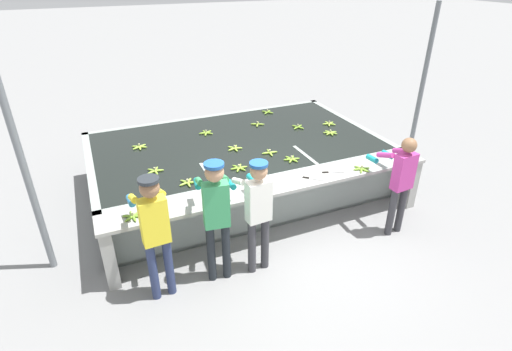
# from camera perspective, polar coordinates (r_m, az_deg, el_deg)

# --- Properties ---
(ground_plane) EXTENTS (80.00, 80.00, 0.00)m
(ground_plane) POSITION_cam_1_polar(r_m,az_deg,el_deg) (6.17, 4.12, -9.70)
(ground_plane) COLOR gray
(ground_plane) RESTS_ON ground
(wash_tank) EXTENTS (5.13, 3.07, 0.92)m
(wash_tank) POSITION_cam_1_polar(r_m,az_deg,el_deg) (7.47, -2.73, 1.66)
(wash_tank) COLOR gray
(wash_tank) RESTS_ON ground
(work_ledge) EXTENTS (5.13, 0.45, 0.92)m
(work_ledge) POSITION_cam_1_polar(r_m,az_deg,el_deg) (5.96, 3.35, -3.42)
(work_ledge) COLOR #9E9E99
(work_ledge) RESTS_ON ground
(worker_0) EXTENTS (0.43, 0.73, 1.70)m
(worker_0) POSITION_cam_1_polar(r_m,az_deg,el_deg) (4.87, -14.29, -7.09)
(worker_0) COLOR navy
(worker_0) RESTS_ON ground
(worker_1) EXTENTS (0.47, 0.74, 1.73)m
(worker_1) POSITION_cam_1_polar(r_m,az_deg,el_deg) (5.00, -5.73, -4.95)
(worker_1) COLOR #1E2328
(worker_1) RESTS_ON ground
(worker_2) EXTENTS (0.44, 0.73, 1.65)m
(worker_2) POSITION_cam_1_polar(r_m,az_deg,el_deg) (5.16, 0.20, -4.45)
(worker_2) COLOR #38383D
(worker_2) RESTS_ON ground
(worker_3) EXTENTS (0.44, 0.72, 1.61)m
(worker_3) POSITION_cam_1_polar(r_m,az_deg,el_deg) (6.29, 19.98, -0.31)
(worker_3) COLOR #38383D
(worker_3) RESTS_ON ground
(banana_bunch_floating_0) EXTENTS (0.28, 0.27, 0.08)m
(banana_bunch_floating_0) POSITION_cam_1_polar(r_m,az_deg,el_deg) (6.26, -2.45, 1.10)
(banana_bunch_floating_0) COLOR #7FAD33
(banana_bunch_floating_0) RESTS_ON wash_tank
(banana_bunch_floating_1) EXTENTS (0.27, 0.28, 0.08)m
(banana_bunch_floating_1) POSITION_cam_1_polar(r_m,az_deg,el_deg) (7.64, -7.13, 6.07)
(banana_bunch_floating_1) COLOR #8CB738
(banana_bunch_floating_1) RESTS_ON wash_tank
(banana_bunch_floating_2) EXTENTS (0.28, 0.27, 0.08)m
(banana_bunch_floating_2) POSITION_cam_1_polar(r_m,az_deg,el_deg) (6.36, -14.25, 0.66)
(banana_bunch_floating_2) COLOR #93BC3D
(banana_bunch_floating_2) RESTS_ON wash_tank
(banana_bunch_floating_3) EXTENTS (0.26, 0.26, 0.08)m
(banana_bunch_floating_3) POSITION_cam_1_polar(r_m,az_deg,el_deg) (7.91, 6.00, 6.91)
(banana_bunch_floating_3) COLOR #7FAD33
(banana_bunch_floating_3) RESTS_ON wash_tank
(banana_bunch_floating_4) EXTENTS (0.28, 0.28, 0.08)m
(banana_bunch_floating_4) POSITION_cam_1_polar(r_m,az_deg,el_deg) (6.57, 5.10, 2.35)
(banana_bunch_floating_4) COLOR #7FAD33
(banana_bunch_floating_4) RESTS_ON wash_tank
(banana_bunch_floating_5) EXTENTS (0.26, 0.26, 0.08)m
(banana_bunch_floating_5) POSITION_cam_1_polar(r_m,az_deg,el_deg) (8.01, 0.21, 7.35)
(banana_bunch_floating_5) COLOR #93BC3D
(banana_bunch_floating_5) RESTS_ON wash_tank
(banana_bunch_floating_6) EXTENTS (0.26, 0.28, 0.08)m
(banana_bunch_floating_6) POSITION_cam_1_polar(r_m,az_deg,el_deg) (7.28, -16.31, 3.96)
(banana_bunch_floating_6) COLOR #9EC642
(banana_bunch_floating_6) RESTS_ON wash_tank
(banana_bunch_floating_7) EXTENTS (0.28, 0.28, 0.08)m
(banana_bunch_floating_7) POSITION_cam_1_polar(r_m,az_deg,el_deg) (6.77, 1.96, 3.29)
(banana_bunch_floating_7) COLOR #93BC3D
(banana_bunch_floating_7) RESTS_ON wash_tank
(banana_bunch_floating_8) EXTENTS (0.24, 0.24, 0.08)m
(banana_bunch_floating_8) POSITION_cam_1_polar(r_m,az_deg,el_deg) (8.70, 1.64, 9.05)
(banana_bunch_floating_8) COLOR #7FAD33
(banana_bunch_floating_8) RESTS_ON wash_tank
(banana_bunch_floating_9) EXTENTS (0.28, 0.26, 0.08)m
(banana_bunch_floating_9) POSITION_cam_1_polar(r_m,az_deg,el_deg) (6.94, -3.09, 3.91)
(banana_bunch_floating_9) COLOR #9EC642
(banana_bunch_floating_9) RESTS_ON wash_tank
(banana_bunch_floating_10) EXTENTS (0.27, 0.28, 0.08)m
(banana_bunch_floating_10) POSITION_cam_1_polar(r_m,az_deg,el_deg) (7.72, 10.57, 6.03)
(banana_bunch_floating_10) COLOR #93BC3D
(banana_bunch_floating_10) RESTS_ON wash_tank
(banana_bunch_floating_11) EXTENTS (0.28, 0.26, 0.08)m
(banana_bunch_floating_11) POSITION_cam_1_polar(r_m,az_deg,el_deg) (5.93, -9.75, -0.99)
(banana_bunch_floating_11) COLOR #93BC3D
(banana_bunch_floating_11) RESTS_ON wash_tank
(banana_bunch_floating_12) EXTENTS (0.28, 0.27, 0.08)m
(banana_bunch_floating_12) POSITION_cam_1_polar(r_m,az_deg,el_deg) (8.17, 10.40, 7.29)
(banana_bunch_floating_12) COLOR #9EC642
(banana_bunch_floating_12) RESTS_ON wash_tank
(banana_bunch_ledge_0) EXTENTS (0.27, 0.28, 0.08)m
(banana_bunch_ledge_0) POSITION_cam_1_polar(r_m,az_deg,el_deg) (5.32, -17.18, -5.56)
(banana_bunch_ledge_0) COLOR #75A333
(banana_bunch_ledge_0) RESTS_ON work_ledge
(banana_bunch_ledge_1) EXTENTS (0.28, 0.28, 0.08)m
(banana_bunch_ledge_1) POSITION_cam_1_polar(r_m,az_deg,el_deg) (6.44, 14.86, 0.94)
(banana_bunch_ledge_1) COLOR #75A333
(banana_bunch_ledge_1) RESTS_ON work_ledge
(knife_0) EXTENTS (0.34, 0.14, 0.02)m
(knife_0) POSITION_cam_1_polar(r_m,az_deg,el_deg) (6.25, 10.50, 0.48)
(knife_0) COLOR silver
(knife_0) RESTS_ON work_ledge
(knife_1) EXTENTS (0.29, 0.25, 0.02)m
(knife_1) POSITION_cam_1_polar(r_m,az_deg,el_deg) (6.02, 7.80, -0.38)
(knife_1) COLOR silver
(knife_1) RESTS_ON work_ledge
(support_post_left) EXTENTS (0.09, 0.09, 3.20)m
(support_post_left) POSITION_cam_1_polar(r_m,az_deg,el_deg) (5.65, -30.34, 1.40)
(support_post_left) COLOR slate
(support_post_left) RESTS_ON ground
(support_post_right) EXTENTS (0.09, 0.09, 3.20)m
(support_post_right) POSITION_cam_1_polar(r_m,az_deg,el_deg) (8.44, 22.54, 11.08)
(support_post_right) COLOR slate
(support_post_right) RESTS_ON ground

